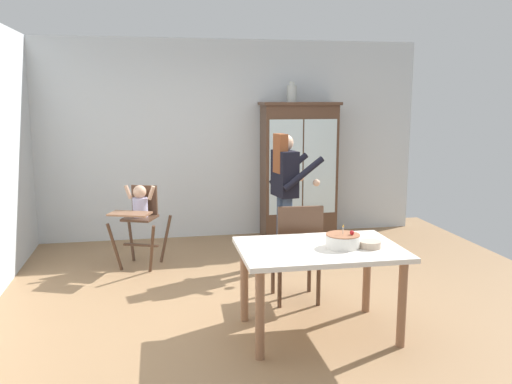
% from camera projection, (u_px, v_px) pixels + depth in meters
% --- Properties ---
extents(ground_plane, '(6.24, 6.24, 0.00)m').
position_uv_depth(ground_plane, '(272.00, 302.00, 5.16)').
color(ground_plane, '#93704C').
extents(wall_back, '(5.32, 0.06, 2.70)m').
position_uv_depth(wall_back, '(231.00, 140.00, 7.46)').
color(wall_back, silver).
rests_on(wall_back, ground_plane).
extents(china_cabinet, '(1.07, 0.48, 1.86)m').
position_uv_depth(china_cabinet, '(299.00, 170.00, 7.45)').
color(china_cabinet, '#4C3323').
rests_on(china_cabinet, ground_plane).
extents(ceramic_vase, '(0.13, 0.13, 0.27)m').
position_uv_depth(ceramic_vase, '(292.00, 93.00, 7.25)').
color(ceramic_vase, '#B2B7B2').
rests_on(ceramic_vase, china_cabinet).
extents(high_chair_with_toddler, '(0.75, 0.82, 0.95)m').
position_uv_depth(high_chair_with_toddler, '(140.00, 211.00, 6.14)').
color(high_chair_with_toddler, '#4C3323').
rests_on(high_chair_with_toddler, ground_plane).
extents(adult_person, '(0.56, 0.55, 1.53)m').
position_uv_depth(adult_person, '(285.00, 183.00, 6.12)').
color(adult_person, '#33425B').
rests_on(adult_person, ground_plane).
extents(dining_table, '(1.32, 0.91, 0.74)m').
position_uv_depth(dining_table, '(320.00, 259.00, 4.38)').
color(dining_table, silver).
rests_on(dining_table, ground_plane).
extents(birthday_cake, '(0.28, 0.28, 0.19)m').
position_uv_depth(birthday_cake, '(343.00, 241.00, 4.35)').
color(birthday_cake, white).
rests_on(birthday_cake, dining_table).
extents(serving_bowl, '(0.18, 0.18, 0.05)m').
position_uv_depth(serving_bowl, '(370.00, 244.00, 4.34)').
color(serving_bowl, '#C6AD93').
rests_on(serving_bowl, dining_table).
extents(dining_chair_far_side, '(0.46, 0.46, 0.96)m').
position_uv_depth(dining_chair_far_side, '(298.00, 247.00, 5.04)').
color(dining_chair_far_side, '#4C3323').
rests_on(dining_chair_far_side, ground_plane).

